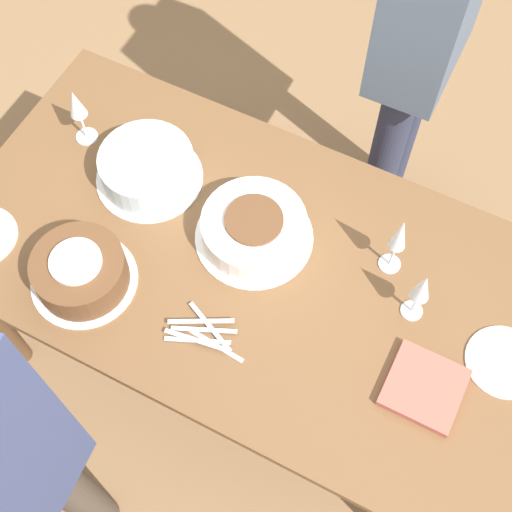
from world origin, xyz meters
name	(u,v)px	position (x,y,z in m)	size (l,w,h in m)	color
ground_plane	(256,361)	(0.00, 0.00, 0.00)	(12.00, 12.00, 0.00)	#8E6B47
dining_table	(256,282)	(0.00, 0.00, 0.66)	(1.69, 0.88, 0.77)	brown
cake_center_white	(254,229)	(-0.04, 0.07, 0.81)	(0.32, 0.32, 0.10)	white
cake_front_chocolate	(80,272)	(-0.38, -0.25, 0.82)	(0.28, 0.28, 0.12)	white
cake_back_decorated	(148,168)	(-0.40, 0.11, 0.81)	(0.31, 0.31, 0.10)	white
wine_glass_near	(422,289)	(0.42, 0.06, 0.90)	(0.06, 0.06, 0.20)	silver
wine_glass_far	(399,237)	(0.32, 0.16, 0.92)	(0.06, 0.06, 0.22)	silver
wine_glass_extra	(77,107)	(-0.64, 0.15, 0.90)	(0.06, 0.06, 0.20)	silver
dessert_plate_right	(504,362)	(0.68, 0.04, 0.77)	(0.19, 0.19, 0.01)	white
fork_pile	(204,334)	(-0.03, -0.24, 0.77)	(0.22, 0.13, 0.02)	silver
napkin_stack	(424,387)	(0.52, -0.12, 0.78)	(0.18, 0.18, 0.02)	#B75B4C
person_watching	(431,12)	(0.13, 0.82, 1.01)	(0.23, 0.40, 1.67)	#2D334C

